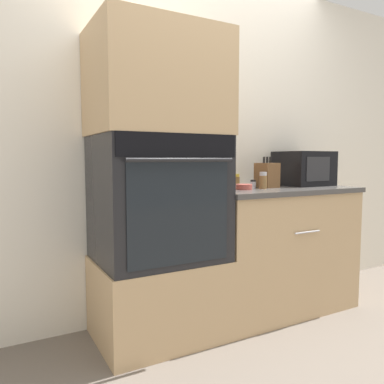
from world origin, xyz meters
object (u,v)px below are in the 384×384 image
Objects in this scene: knife_block at (267,175)px; condiment_jar_far at (263,181)px; condiment_jar_back at (253,184)px; wall_oven at (158,198)px; bowl at (244,187)px; microwave at (304,168)px; condiment_jar_near at (236,180)px; condiment_jar_mid at (227,184)px.

knife_block is 0.14m from condiment_jar_far.
condiment_jar_far is 1.94× the size of condiment_jar_back.
wall_oven is 6.73× the size of bowl.
condiment_jar_far is 0.08m from condiment_jar_back.
microwave is 1.71× the size of knife_block.
knife_block is 2.38× the size of condiment_jar_near.
microwave is at bearing 4.09° from knife_block.
condiment_jar_back is at bearing -172.12° from knife_block.
condiment_jar_mid is at bearing -179.26° from condiment_jar_far.
wall_oven is 9.30× the size of condiment_jar_mid.
wall_oven is 1.30m from microwave.
knife_block is 3.70× the size of condiment_jar_back.
bowl is (0.63, -0.03, 0.05)m from wall_oven.
wall_oven reaches higher than microwave.
bowl is 1.38× the size of condiment_jar_mid.
condiment_jar_back is (-0.54, -0.05, -0.10)m from microwave.
wall_oven is 8.06× the size of condiment_jar_near.
condiment_jar_near is at bearing 95.86° from condiment_jar_far.
microwave is 0.52m from condiment_jar_far.
condiment_jar_near is 0.80× the size of condiment_jar_far.
bowl is 1.86× the size of condiment_jar_back.
bowl is at bearing -2.78° from wall_oven.
knife_block reaches higher than condiment_jar_far.
bowl is 0.15m from condiment_jar_mid.
knife_block is at bearing 12.31° from condiment_jar_mid.
condiment_jar_mid is at bearing -171.69° from microwave.
condiment_jar_far is (-0.11, -0.09, -0.03)m from knife_block.
wall_oven is at bearing -162.27° from condiment_jar_near.
condiment_jar_mid is (-0.15, -0.01, 0.02)m from bowl.
condiment_jar_back is at bearing 14.59° from condiment_jar_mid.
condiment_jar_far is at bearing -140.88° from knife_block.
condiment_jar_mid is at bearing -167.69° from knife_block.
condiment_jar_mid is at bearing -174.78° from bowl.
microwave reaches higher than condiment_jar_near.
knife_block is 0.16m from condiment_jar_back.
condiment_jar_far reaches higher than condiment_jar_near.
wall_oven reaches higher than knife_block.
knife_block reaches higher than condiment_jar_back.
microwave reaches higher than condiment_jar_far.
wall_oven is 0.90m from knife_block.
microwave is 6.34× the size of condiment_jar_back.
condiment_jar_far is (0.30, 0.00, 0.02)m from condiment_jar_mid.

